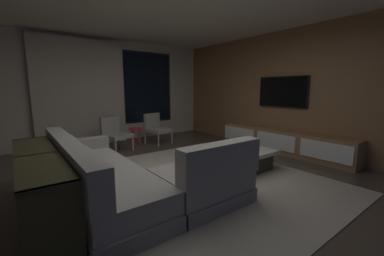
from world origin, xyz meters
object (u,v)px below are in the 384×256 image
at_px(coffee_table, 232,158).
at_px(book_stack_on_coffee_table, 240,145).
at_px(accent_chair_by_curtain, 114,132).
at_px(console_table_behind_couch, 40,183).
at_px(media_console, 283,142).
at_px(accent_chair_near_window, 156,127).
at_px(side_stool, 135,132).
at_px(mounted_tv, 282,92).
at_px(sectional_couch, 127,179).

height_order(coffee_table, book_stack_on_coffee_table, book_stack_on_coffee_table).
xyz_separation_m(accent_chair_by_curtain, console_table_behind_couch, (-1.66, -2.45, -0.02)).
bearing_deg(media_console, coffee_table, -178.33).
xyz_separation_m(accent_chair_near_window, media_console, (1.77, -2.55, -0.18)).
bearing_deg(side_stool, console_table_behind_couch, -131.16).
distance_m(side_stool, media_console, 3.45).
bearing_deg(coffee_table, media_console, 1.67).
distance_m(media_console, console_table_behind_couch, 4.57).
bearing_deg(media_console, mounted_tv, 47.57).
distance_m(sectional_couch, coffee_table, 2.00).
bearing_deg(mounted_tv, media_console, -132.43).
relative_size(book_stack_on_coffee_table, console_table_behind_couch, 0.14).
distance_m(coffee_table, media_console, 1.65).
bearing_deg(book_stack_on_coffee_table, side_stool, 109.66).
xyz_separation_m(media_console, mounted_tv, (0.18, 0.20, 1.10)).
bearing_deg(coffee_table, accent_chair_near_window, 92.63).
height_order(sectional_couch, console_table_behind_couch, sectional_couch).
bearing_deg(sectional_couch, coffee_table, 2.19).
relative_size(sectional_couch, side_stool, 5.43).
xyz_separation_m(media_console, console_table_behind_couch, (-4.56, 0.00, 0.17)).
height_order(book_stack_on_coffee_table, accent_chair_near_window, accent_chair_near_window).
height_order(coffee_table, accent_chair_by_curtain, accent_chair_by_curtain).
height_order(mounted_tv, console_table_behind_couch, mounted_tv).
xyz_separation_m(book_stack_on_coffee_table, side_stool, (-0.91, 2.55, -0.02)).
xyz_separation_m(accent_chair_by_curtain, side_stool, (0.53, 0.05, -0.06)).
bearing_deg(book_stack_on_coffee_table, console_table_behind_couch, 179.28).
relative_size(media_console, console_table_behind_couch, 1.48).
bearing_deg(accent_chair_near_window, book_stack_on_coffee_table, -83.16).
bearing_deg(accent_chair_by_curtain, coffee_table, -63.53).
bearing_deg(sectional_couch, book_stack_on_coffee_table, 2.31).
bearing_deg(accent_chair_by_curtain, mounted_tv, -36.25).
distance_m(accent_chair_by_curtain, console_table_behind_couch, 2.96).
relative_size(accent_chair_near_window, mounted_tv, 0.66).
height_order(side_stool, mounted_tv, mounted_tv).
bearing_deg(console_table_behind_couch, book_stack_on_coffee_table, -0.72).
height_order(accent_chair_by_curtain, media_console, accent_chair_by_curtain).
bearing_deg(media_console, sectional_couch, -178.05).
xyz_separation_m(book_stack_on_coffee_table, mounted_tv, (1.64, 0.23, 0.95)).
relative_size(accent_chair_by_curtain, console_table_behind_couch, 0.37).
distance_m(book_stack_on_coffee_table, side_stool, 2.70).
distance_m(sectional_couch, media_console, 3.65).
relative_size(accent_chair_near_window, side_stool, 1.70).
bearing_deg(coffee_table, book_stack_on_coffee_table, 3.59).
xyz_separation_m(sectional_couch, console_table_behind_couch, (-0.91, 0.13, 0.13)).
xyz_separation_m(side_stool, media_console, (2.37, -2.51, -0.12)).
distance_m(accent_chair_by_curtain, mounted_tv, 3.93).
bearing_deg(sectional_couch, console_table_behind_couch, 172.07).
distance_m(sectional_couch, accent_chair_by_curtain, 2.69).
xyz_separation_m(coffee_table, book_stack_on_coffee_table, (0.19, 0.01, 0.21)).
height_order(book_stack_on_coffee_table, accent_chair_by_curtain, accent_chair_by_curtain).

